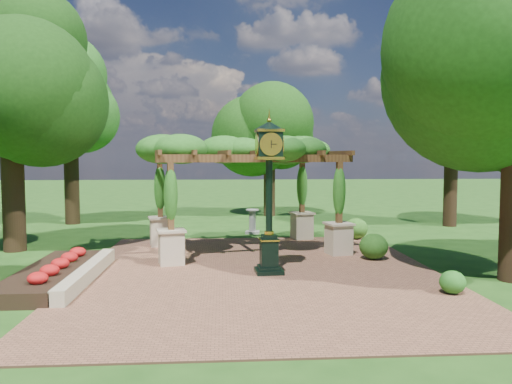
{
  "coord_description": "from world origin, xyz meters",
  "views": [
    {
      "loc": [
        -1.04,
        -12.75,
        3.27
      ],
      "look_at": [
        0.0,
        2.5,
        2.2
      ],
      "focal_mm": 35.0,
      "sensor_mm": 36.0,
      "label": 1
    }
  ],
  "objects": [
    {
      "name": "shrub_front",
      "position": [
        4.4,
        -1.47,
        0.31
      ],
      "size": [
        0.69,
        0.69,
        0.55
      ],
      "primitive_type": "ellipsoid",
      "rotation": [
        0.0,
        0.0,
        -0.15
      ],
      "color": "#23631C",
      "rests_on": "brick_plaza"
    },
    {
      "name": "brick_plaza",
      "position": [
        0.0,
        1.0,
        0.02
      ],
      "size": [
        10.0,
        12.0,
        0.04
      ],
      "primitive_type": "cube",
      "color": "brown",
      "rests_on": "ground"
    },
    {
      "name": "shrub_mid",
      "position": [
        3.75,
        2.58,
        0.45
      ],
      "size": [
        1.14,
        1.14,
        0.82
      ],
      "primitive_type": "ellipsoid",
      "rotation": [
        0.0,
        0.0,
        -0.31
      ],
      "color": "#1F4914",
      "rests_on": "brick_plaza"
    },
    {
      "name": "shrub_back",
      "position": [
        4.24,
        6.49,
        0.45
      ],
      "size": [
        1.17,
        1.17,
        0.83
      ],
      "primitive_type": "ellipsoid",
      "rotation": [
        0.0,
        0.0,
        -0.33
      ],
      "color": "#2C5E1B",
      "rests_on": "brick_plaza"
    },
    {
      "name": "border_wall",
      "position": [
        -4.6,
        0.5,
        0.2
      ],
      "size": [
        0.35,
        5.0,
        0.4
      ],
      "primitive_type": "cube",
      "color": "#C6B793",
      "rests_on": "ground"
    },
    {
      "name": "tree_west_near",
      "position": [
        -8.27,
        5.01,
        6.14
      ],
      "size": [
        4.46,
        4.46,
        8.96
      ],
      "color": "#312013",
      "rests_on": "ground"
    },
    {
      "name": "pergola",
      "position": [
        -0.23,
        4.5,
        3.32
      ],
      "size": [
        7.14,
        5.3,
        4.04
      ],
      "rotation": [
        0.0,
        0.0,
        0.22
      ],
      "color": "#C9B595",
      "rests_on": "brick_plaza"
    },
    {
      "name": "ground",
      "position": [
        0.0,
        0.0,
        0.0
      ],
      "size": [
        120.0,
        120.0,
        0.0
      ],
      "primitive_type": "plane",
      "color": "#1E4714",
      "rests_on": "ground"
    },
    {
      "name": "tree_west_far",
      "position": [
        -8.37,
        12.12,
        5.88
      ],
      "size": [
        3.62,
        3.62,
        8.61
      ],
      "color": "black",
      "rests_on": "ground"
    },
    {
      "name": "tree_north",
      "position": [
        1.59,
        14.86,
        4.66
      ],
      "size": [
        4.49,
        4.49,
        6.77
      ],
      "color": "#382716",
      "rests_on": "ground"
    },
    {
      "name": "pedestal_clock",
      "position": [
        0.26,
        0.93,
        2.58
      ],
      "size": [
        0.9,
        0.9,
        4.3
      ],
      "rotation": [
        0.0,
        0.0,
        0.07
      ],
      "color": "black",
      "rests_on": "brick_plaza"
    },
    {
      "name": "flower_bed",
      "position": [
        -5.5,
        0.5,
        0.18
      ],
      "size": [
        1.5,
        5.0,
        0.36
      ],
      "primitive_type": "cube",
      "color": "red",
      "rests_on": "ground"
    },
    {
      "name": "sundial",
      "position": [
        0.25,
        8.45,
        0.46
      ],
      "size": [
        0.65,
        0.65,
        1.04
      ],
      "rotation": [
        0.0,
        0.0,
        -0.15
      ],
      "color": "gray",
      "rests_on": "ground"
    },
    {
      "name": "tree_east_far",
      "position": [
        9.74,
        10.08,
        5.55
      ],
      "size": [
        4.21,
        4.21,
        8.07
      ],
      "color": "black",
      "rests_on": "ground"
    }
  ]
}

